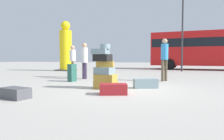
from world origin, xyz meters
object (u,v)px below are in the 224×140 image
object	(u,v)px
parked_bus	(208,48)
suitcase_charcoal_behind_tower	(109,77)
suitcase_slate_white_trunk	(146,83)
yellow_dummy_statue	(66,49)
suitcase_teal_foreground_near	(72,73)
person_tourist_with_camera	(84,58)
suitcase_tower	(105,70)
person_bearded_onlooker	(165,56)
lamp_post	(183,13)
suitcase_maroon_upright_blue	(113,89)
suitcase_charcoal_right_side	(15,93)
person_passerby_in_red	(73,58)

from	to	relation	value
parked_bus	suitcase_charcoal_behind_tower	bearing A→B (deg)	-112.03
suitcase_slate_white_trunk	yellow_dummy_statue	world-z (taller)	yellow_dummy_statue
suitcase_charcoal_behind_tower	parked_bus	distance (m)	11.77
suitcase_teal_foreground_near	yellow_dummy_statue	world-z (taller)	yellow_dummy_statue
suitcase_slate_white_trunk	parked_bus	world-z (taller)	parked_bus
suitcase_charcoal_behind_tower	person_tourist_with_camera	bearing A→B (deg)	163.25
suitcase_tower	person_tourist_with_camera	world-z (taller)	person_tourist_with_camera
suitcase_slate_white_trunk	parked_bus	xyz separation A→B (m)	(3.34, 12.23, 1.68)
suitcase_slate_white_trunk	person_bearded_onlooker	world-z (taller)	person_bearded_onlooker
suitcase_teal_foreground_near	parked_bus	world-z (taller)	parked_bus
suitcase_tower	suitcase_charcoal_behind_tower	size ratio (longest dim) A/B	2.39
parked_bus	lamp_post	world-z (taller)	lamp_post
suitcase_slate_white_trunk	suitcase_maroon_upright_blue	bearing A→B (deg)	-139.45
suitcase_tower	person_tourist_with_camera	xyz separation A→B (m)	(-1.92, 2.60, 0.40)
yellow_dummy_statue	suitcase_maroon_upright_blue	bearing A→B (deg)	-53.12
suitcase_charcoal_right_side	yellow_dummy_statue	distance (m)	11.12
person_passerby_in_red	person_tourist_with_camera	bearing A→B (deg)	28.10
suitcase_charcoal_behind_tower	person_bearded_onlooker	world-z (taller)	person_bearded_onlooker
yellow_dummy_statue	lamp_post	world-z (taller)	lamp_post
person_tourist_with_camera	lamp_post	xyz separation A→B (m)	(4.41, 7.07, 3.24)
person_passerby_in_red	suitcase_teal_foreground_near	bearing A→B (deg)	-3.78
parked_bus	suitcase_slate_white_trunk	bearing A→B (deg)	-100.95
suitcase_charcoal_right_side	suitcase_maroon_upright_blue	world-z (taller)	suitcase_maroon_upright_blue
suitcase_teal_foreground_near	person_tourist_with_camera	world-z (taller)	person_tourist_with_camera
person_bearded_onlooker	person_passerby_in_red	bearing A→B (deg)	-61.10
suitcase_charcoal_behind_tower	parked_bus	size ratio (longest dim) A/B	0.06
suitcase_charcoal_right_side	parked_bus	world-z (taller)	parked_bus
person_bearded_onlooker	lamp_post	distance (m)	7.65
suitcase_charcoal_right_side	lamp_post	world-z (taller)	lamp_post
suitcase_maroon_upright_blue	lamp_post	size ratio (longest dim) A/B	0.11
suitcase_maroon_upright_blue	person_bearded_onlooker	bearing A→B (deg)	53.51
suitcase_maroon_upright_blue	suitcase_charcoal_right_side	bearing A→B (deg)	-169.00
suitcase_maroon_upright_blue	parked_bus	bearing A→B (deg)	53.69
person_passerby_in_red	parked_bus	world-z (taller)	parked_bus
person_bearded_onlooker	suitcase_tower	bearing A→B (deg)	2.49
suitcase_tower	parked_bus	distance (m)	13.56
suitcase_charcoal_behind_tower	person_bearded_onlooker	distance (m)	2.50
person_tourist_with_camera	lamp_post	size ratio (longest dim) A/B	0.26
suitcase_slate_white_trunk	person_passerby_in_red	distance (m)	4.91
suitcase_charcoal_behind_tower	suitcase_charcoal_right_side	world-z (taller)	suitcase_charcoal_behind_tower
suitcase_tower	lamp_post	xyz separation A→B (m)	(2.48, 9.67, 3.65)
suitcase_teal_foreground_near	suitcase_charcoal_right_side	bearing A→B (deg)	-68.62
suitcase_tower	suitcase_charcoal_right_side	xyz separation A→B (m)	(-1.48, -2.16, -0.45)
person_tourist_with_camera	parked_bus	xyz separation A→B (m)	(6.49, 10.11, 0.85)
suitcase_tower	suitcase_teal_foreground_near	xyz separation A→B (m)	(-1.95, 1.45, -0.22)
suitcase_charcoal_behind_tower	suitcase_slate_white_trunk	bearing A→B (deg)	-46.84
suitcase_slate_white_trunk	suitcase_maroon_upright_blue	world-z (taller)	suitcase_slate_white_trunk
suitcase_slate_white_trunk	suitcase_teal_foreground_near	bearing A→B (deg)	138.23
suitcase_maroon_upright_blue	person_tourist_with_camera	distance (m)	4.40
suitcase_tower	suitcase_slate_white_trunk	bearing A→B (deg)	21.33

